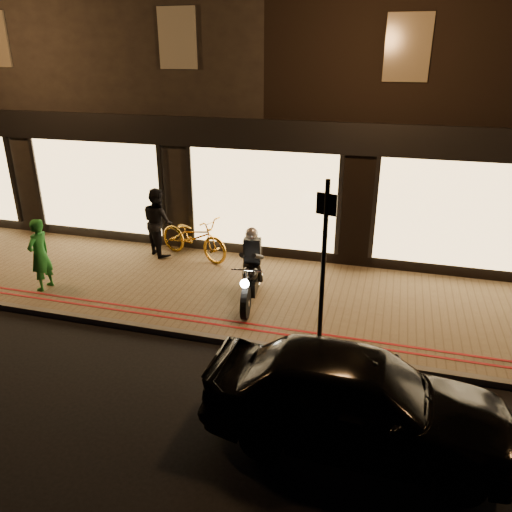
{
  "coord_description": "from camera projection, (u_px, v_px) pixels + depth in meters",
  "views": [
    {
      "loc": [
        3.02,
        -7.3,
        4.97
      ],
      "look_at": [
        0.48,
        1.67,
        1.1
      ],
      "focal_mm": 35.0,
      "sensor_mm": 36.0,
      "label": 1
    }
  ],
  "objects": [
    {
      "name": "red_kerb_lines",
      "position": [
        216.0,
        322.0,
        9.59
      ],
      "size": [
        50.0,
        0.26,
        0.01
      ],
      "color": "maroon",
      "rests_on": "sidewalk"
    },
    {
      "name": "person_green",
      "position": [
        40.0,
        255.0,
        10.64
      ],
      "size": [
        0.41,
        0.6,
        1.59
      ],
      "primitive_type": "imported",
      "rotation": [
        0.0,
        0.0,
        -1.63
      ],
      "color": "#1E7129",
      "rests_on": "sidewalk"
    },
    {
      "name": "motorcycle",
      "position": [
        251.0,
        274.0,
        10.13
      ],
      "size": [
        0.64,
        1.94,
        1.59
      ],
      "rotation": [
        0.0,
        0.0,
        0.13
      ],
      "color": "black",
      "rests_on": "sidewalk"
    },
    {
      "name": "bicycle_gold",
      "position": [
        194.0,
        237.0,
        12.36
      ],
      "size": [
        2.2,
        1.38,
        1.09
      ],
      "primitive_type": "imported",
      "rotation": [
        0.0,
        0.0,
        1.23
      ],
      "color": "gold",
      "rests_on": "sidewalk"
    },
    {
      "name": "kerb_stone",
      "position": [
        207.0,
        338.0,
        9.17
      ],
      "size": [
        50.0,
        0.14,
        0.12
      ],
      "primitive_type": "cube",
      "color": "#59544C",
      "rests_on": "ground"
    },
    {
      "name": "sidewalk",
      "position": [
        239.0,
        292.0,
        10.9
      ],
      "size": [
        50.0,
        4.0,
        0.12
      ],
      "primitive_type": "cube",
      "color": "#726147",
      "rests_on": "ground"
    },
    {
      "name": "ground",
      "position": [
        206.0,
        342.0,
        9.15
      ],
      "size": [
        90.0,
        90.0,
        0.0
      ],
      "primitive_type": "plane",
      "color": "black",
      "rests_on": "ground"
    },
    {
      "name": "sign_post",
      "position": [
        324.0,
        259.0,
        8.17
      ],
      "size": [
        0.34,
        0.13,
        3.0
      ],
      "rotation": [
        0.0,
        0.0,
        -0.29
      ],
      "color": "black",
      "rests_on": "sidewalk"
    },
    {
      "name": "parked_car",
      "position": [
        356.0,
        397.0,
        6.62
      ],
      "size": [
        4.1,
        1.71,
        1.39
      ],
      "primitive_type": "imported",
      "rotation": [
        0.0,
        0.0,
        1.55
      ],
      "color": "black",
      "rests_on": "ground"
    },
    {
      "name": "building_row",
      "position": [
        305.0,
        74.0,
        15.51
      ],
      "size": [
        48.0,
        10.11,
        8.5
      ],
      "color": "black",
      "rests_on": "ground"
    },
    {
      "name": "person_dark",
      "position": [
        158.0,
        222.0,
        12.47
      ],
      "size": [
        1.06,
        1.02,
        1.72
      ],
      "primitive_type": "imported",
      "rotation": [
        0.0,
        0.0,
        2.49
      ],
      "color": "black",
      "rests_on": "sidewalk"
    }
  ]
}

